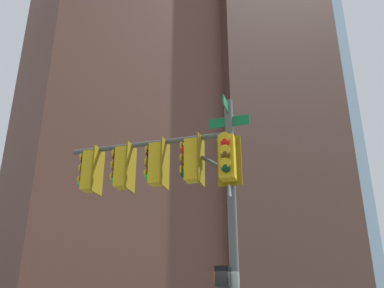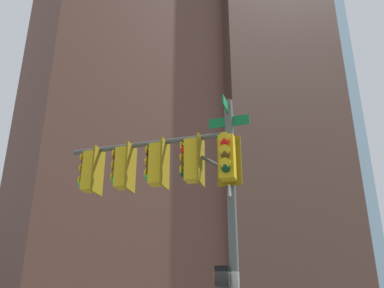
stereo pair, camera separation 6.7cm
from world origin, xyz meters
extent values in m
cylinder|color=#4C514C|center=(0.48, 0.04, 3.22)|extent=(0.20, 0.20, 6.45)
cylinder|color=#4C514C|center=(1.79, -1.49, 5.58)|extent=(2.72, 3.14, 0.12)
cylinder|color=#4C514C|center=(0.95, -0.51, 5.13)|extent=(0.74, 0.84, 0.75)
cube|color=#0F6B33|center=(0.48, 0.04, 6.20)|extent=(0.91, 0.79, 0.24)
cube|color=#0F6B33|center=(0.48, 0.04, 5.90)|extent=(0.65, 0.75, 0.24)
cube|color=white|center=(0.48, 0.04, 4.17)|extent=(0.36, 0.32, 0.24)
cube|color=gold|center=(1.05, -0.63, 5.02)|extent=(0.48, 0.48, 1.00)
cube|color=#7D640C|center=(0.92, -0.48, 5.02)|extent=(0.44, 0.38, 1.16)
sphere|color=red|center=(1.18, -0.78, 5.32)|extent=(0.20, 0.20, 0.20)
cylinder|color=gold|center=(1.22, -0.83, 5.41)|extent=(0.20, 0.18, 0.23)
sphere|color=#4C330A|center=(1.18, -0.78, 5.02)|extent=(0.20, 0.20, 0.20)
cylinder|color=gold|center=(1.22, -0.83, 5.11)|extent=(0.20, 0.18, 0.23)
sphere|color=#0A3819|center=(1.18, -0.78, 4.72)|extent=(0.20, 0.20, 0.20)
cylinder|color=gold|center=(1.22, -0.83, 4.81)|extent=(0.20, 0.18, 0.23)
cube|color=gold|center=(1.62, -1.29, 5.02)|extent=(0.48, 0.48, 1.00)
cube|color=#7D640C|center=(1.50, -1.15, 5.02)|extent=(0.44, 0.38, 1.16)
sphere|color=#470A07|center=(1.75, -1.45, 5.32)|extent=(0.20, 0.20, 0.20)
cylinder|color=gold|center=(1.80, -1.50, 5.41)|extent=(0.20, 0.18, 0.23)
sphere|color=#4C330A|center=(1.75, -1.45, 5.02)|extent=(0.20, 0.20, 0.20)
cylinder|color=gold|center=(1.80, -1.50, 5.11)|extent=(0.20, 0.18, 0.23)
sphere|color=green|center=(1.75, -1.45, 4.72)|extent=(0.20, 0.20, 0.20)
cylinder|color=gold|center=(1.80, -1.50, 4.81)|extent=(0.20, 0.18, 0.23)
cube|color=gold|center=(2.19, -1.96, 5.02)|extent=(0.48, 0.48, 1.00)
cube|color=#7D640C|center=(2.07, -1.81, 5.02)|extent=(0.44, 0.38, 1.16)
sphere|color=#470A07|center=(2.32, -2.11, 5.32)|extent=(0.20, 0.20, 0.20)
cylinder|color=gold|center=(2.37, -2.16, 5.41)|extent=(0.20, 0.18, 0.23)
sphere|color=#4C330A|center=(2.32, -2.11, 5.02)|extent=(0.20, 0.20, 0.20)
cylinder|color=gold|center=(2.37, -2.16, 5.11)|extent=(0.20, 0.18, 0.23)
sphere|color=green|center=(2.32, -2.11, 4.72)|extent=(0.20, 0.20, 0.20)
cylinder|color=gold|center=(2.37, -2.16, 4.81)|extent=(0.20, 0.18, 0.23)
cube|color=gold|center=(2.76, -2.62, 5.02)|extent=(0.48, 0.48, 1.00)
cube|color=#7D640C|center=(2.64, -2.48, 5.02)|extent=(0.44, 0.38, 1.16)
sphere|color=#470A07|center=(2.90, -2.78, 5.32)|extent=(0.20, 0.20, 0.20)
cylinder|color=gold|center=(2.94, -2.83, 5.41)|extent=(0.20, 0.18, 0.23)
sphere|color=#4C330A|center=(2.90, -2.78, 5.02)|extent=(0.20, 0.20, 0.20)
cylinder|color=gold|center=(2.94, -2.83, 5.11)|extent=(0.20, 0.18, 0.23)
sphere|color=green|center=(2.90, -2.78, 4.72)|extent=(0.20, 0.20, 0.20)
cylinder|color=gold|center=(2.94, -2.83, 4.81)|extent=(0.20, 0.18, 0.23)
cube|color=gold|center=(0.70, 0.23, 4.88)|extent=(0.48, 0.48, 1.00)
cube|color=#7D640C|center=(0.56, 0.11, 4.88)|extent=(0.38, 0.44, 1.16)
sphere|color=red|center=(0.86, 0.37, 5.18)|extent=(0.20, 0.20, 0.20)
cylinder|color=gold|center=(0.91, 0.41, 5.27)|extent=(0.18, 0.20, 0.23)
sphere|color=#4C330A|center=(0.86, 0.37, 4.88)|extent=(0.20, 0.20, 0.20)
cylinder|color=gold|center=(0.91, 0.41, 4.97)|extent=(0.18, 0.20, 0.23)
sphere|color=#0A3819|center=(0.86, 0.37, 4.58)|extent=(0.20, 0.20, 0.20)
cylinder|color=gold|center=(0.91, 0.41, 4.67)|extent=(0.18, 0.20, 0.23)
cube|color=black|center=(0.64, -0.15, 2.41)|extent=(0.44, 0.43, 0.40)
cube|color=#EA5914|center=(0.73, -0.25, 2.41)|extent=(0.20, 0.18, 0.28)
cube|color=brown|center=(-12.86, -29.01, 26.58)|extent=(25.66, 14.70, 53.16)
cube|color=#4C3328|center=(-24.68, -28.00, 22.01)|extent=(17.27, 14.81, 44.02)
cube|color=#8CB2C6|center=(-29.21, -40.31, 33.38)|extent=(31.99, 26.26, 66.77)
camera|label=1|loc=(6.25, 7.36, 1.42)|focal=41.22mm
camera|label=2|loc=(6.20, 7.40, 1.42)|focal=41.22mm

